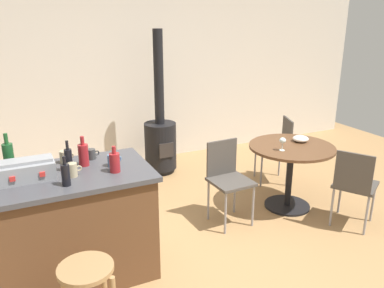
# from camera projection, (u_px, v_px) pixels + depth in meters

# --- Properties ---
(ground_plane) EXTENTS (8.80, 8.80, 0.00)m
(ground_plane) POSITION_uv_depth(u_px,v_px,m) (231.00, 254.00, 3.67)
(ground_plane) COLOR #A37A4C
(back_wall) EXTENTS (8.00, 0.10, 2.70)m
(back_wall) POSITION_uv_depth(u_px,v_px,m) (133.00, 71.00, 5.67)
(back_wall) COLOR beige
(back_wall) RESTS_ON ground_plane
(kitchen_island) EXTENTS (1.26, 0.78, 0.94)m
(kitchen_island) POSITION_uv_depth(u_px,v_px,m) (76.00, 225.00, 3.25)
(kitchen_island) COLOR brown
(kitchen_island) RESTS_ON ground_plane
(wooden_stool) EXTENTS (0.35, 0.35, 0.64)m
(wooden_stool) POSITION_uv_depth(u_px,v_px,m) (87.00, 288.00, 2.50)
(wooden_stool) COLOR #A37A4C
(wooden_stool) RESTS_ON ground_plane
(dining_table) EXTENTS (0.94, 0.94, 0.74)m
(dining_table) POSITION_uv_depth(u_px,v_px,m) (291.00, 161.00, 4.41)
(dining_table) COLOR black
(dining_table) RESTS_ON ground_plane
(folding_chair_near) EXTENTS (0.55, 0.55, 0.85)m
(folding_chair_near) POSITION_uv_depth(u_px,v_px,m) (354.00, 183.00, 4.00)
(folding_chair_near) COLOR #47423D
(folding_chair_near) RESTS_ON ground_plane
(folding_chair_far) EXTENTS (0.52, 0.52, 0.86)m
(folding_chair_far) POSITION_uv_depth(u_px,v_px,m) (277.00, 145.00, 5.14)
(folding_chair_far) COLOR #47423D
(folding_chair_far) RESTS_ON ground_plane
(folding_chair_left) EXTENTS (0.42, 0.42, 0.87)m
(folding_chair_left) POSITION_uv_depth(u_px,v_px,m) (227.00, 175.00, 4.13)
(folding_chair_left) COLOR #47423D
(folding_chair_left) RESTS_ON ground_plane
(wood_stove) EXTENTS (0.44, 0.45, 1.96)m
(wood_stove) POSITION_uv_depth(u_px,v_px,m) (160.00, 138.00, 5.46)
(wood_stove) COLOR black
(wood_stove) RESTS_ON ground_plane
(toolbox) EXTENTS (0.41, 0.25, 0.16)m
(toolbox) POSITION_uv_depth(u_px,v_px,m) (26.00, 170.00, 2.96)
(toolbox) COLOR gray
(toolbox) RESTS_ON kitchen_island
(bottle_0) EXTENTS (0.06, 0.06, 0.23)m
(bottle_0) POSITION_uv_depth(u_px,v_px,m) (66.00, 174.00, 2.85)
(bottle_0) COLOR black
(bottle_0) RESTS_ON kitchen_island
(bottle_1) EXTENTS (0.08, 0.08, 0.31)m
(bottle_1) POSITION_uv_depth(u_px,v_px,m) (9.00, 156.00, 3.12)
(bottle_1) COLOR #194C23
(bottle_1) RESTS_ON kitchen_island
(bottle_2) EXTENTS (0.08, 0.08, 0.25)m
(bottle_2) POSITION_uv_depth(u_px,v_px,m) (83.00, 154.00, 3.23)
(bottle_2) COLOR maroon
(bottle_2) RESTS_ON kitchen_island
(bottle_3) EXTENTS (0.06, 0.06, 0.25)m
(bottle_3) POSITION_uv_depth(u_px,v_px,m) (69.00, 160.00, 3.11)
(bottle_3) COLOR black
(bottle_3) RESTS_ON kitchen_island
(bottle_4) EXTENTS (0.08, 0.08, 0.21)m
(bottle_4) POSITION_uv_depth(u_px,v_px,m) (115.00, 162.00, 3.10)
(bottle_4) COLOR maroon
(bottle_4) RESTS_ON kitchen_island
(cup_0) EXTENTS (0.11, 0.08, 0.11)m
(cup_0) POSITION_uv_depth(u_px,v_px,m) (73.00, 170.00, 3.02)
(cup_0) COLOR tan
(cup_0) RESTS_ON kitchen_island
(cup_1) EXTENTS (0.12, 0.08, 0.10)m
(cup_1) POSITION_uv_depth(u_px,v_px,m) (113.00, 160.00, 3.23)
(cup_1) COLOR #4C7099
(cup_1) RESTS_ON kitchen_island
(cup_2) EXTENTS (0.12, 0.08, 0.11)m
(cup_2) POSITION_uv_depth(u_px,v_px,m) (65.00, 157.00, 3.30)
(cup_2) COLOR tan
(cup_2) RESTS_ON kitchen_island
(cup_3) EXTENTS (0.11, 0.07, 0.09)m
(cup_3) POSITION_uv_depth(u_px,v_px,m) (91.00, 154.00, 3.39)
(cup_3) COLOR #383838
(cup_3) RESTS_ON kitchen_island
(wine_glass) EXTENTS (0.07, 0.07, 0.14)m
(wine_glass) POSITION_uv_depth(u_px,v_px,m) (283.00, 141.00, 4.17)
(wine_glass) COLOR silver
(wine_glass) RESTS_ON dining_table
(serving_bowl) EXTENTS (0.18, 0.18, 0.07)m
(serving_bowl) POSITION_uv_depth(u_px,v_px,m) (301.00, 139.00, 4.49)
(serving_bowl) COLOR white
(serving_bowl) RESTS_ON dining_table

